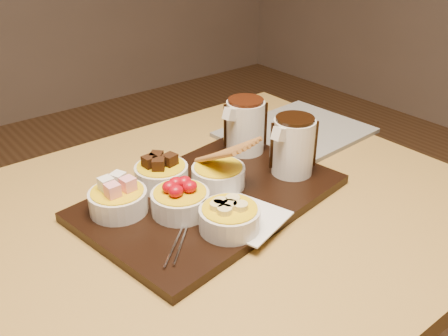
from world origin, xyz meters
TOP-DOWN VIEW (x-y plane):
  - dining_table at (0.00, 0.00)m, footprint 1.20×0.80m
  - serving_board at (0.12, 0.02)m, footprint 0.50×0.36m
  - napkin at (0.11, -0.08)m, footprint 0.15×0.15m
  - bowl_marshmallows at (-0.04, 0.07)m, footprint 0.10×0.10m
  - bowl_cake at (0.07, 0.10)m, footprint 0.10×0.10m
  - bowl_strawberries at (0.04, 0.01)m, footprint 0.10×0.10m
  - bowl_biscotti at (0.15, 0.04)m, footprint 0.10×0.10m
  - bowl_bananas at (0.08, -0.09)m, footprint 0.10×0.10m
  - pitcher_dark_chocolate at (0.29, -0.01)m, footprint 0.09×0.09m
  - pitcher_milk_chocolate at (0.28, 0.12)m, footprint 0.09×0.09m
  - fondue_skewers at (0.03, -0.02)m, footprint 0.19×0.22m
  - newspaper at (0.46, 0.13)m, footprint 0.33×0.27m

SIDE VIEW (x-z plane):
  - dining_table at x=0.00m, z-range 0.28..1.03m
  - newspaper at x=0.46m, z-range 0.75..0.76m
  - serving_board at x=0.12m, z-range 0.75..0.77m
  - napkin at x=0.11m, z-range 0.77..0.77m
  - fondue_skewers at x=0.03m, z-range 0.77..0.78m
  - bowl_marshmallows at x=-0.04m, z-range 0.77..0.81m
  - bowl_cake at x=0.07m, z-range 0.77..0.81m
  - bowl_strawberries at x=0.04m, z-range 0.77..0.81m
  - bowl_biscotti at x=0.15m, z-range 0.77..0.81m
  - bowl_bananas at x=0.08m, z-range 0.77..0.81m
  - pitcher_dark_chocolate at x=0.29m, z-range 0.77..0.88m
  - pitcher_milk_chocolate at x=0.28m, z-range 0.77..0.88m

